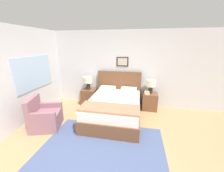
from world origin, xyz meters
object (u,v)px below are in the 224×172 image
Objects in this scene: bed at (114,107)px; table_lamp_by_door at (151,84)px; nightstand_by_door at (150,101)px; armchair at (45,117)px; nightstand_near_window at (89,97)px; table_lamp_near_window at (88,81)px.

bed reaches higher than table_lamp_by_door.
armchair is at bearing -149.37° from nightstand_by_door.
nightstand_near_window is (0.63, 1.65, -0.01)m from armchair.
table_lamp_by_door is (2.78, 1.66, 0.60)m from armchair.
bed is at bearing -35.87° from nightstand_near_window.
armchair is 3.30m from table_lamp_by_door.
armchair is 3.24m from nightstand_by_door.
armchair is 1.89× the size of table_lamp_by_door.
table_lamp_near_window is at bearing 180.00° from table_lamp_by_door.
bed reaches higher than table_lamp_near_window.
table_lamp_by_door reaches higher than nightstand_by_door.
nightstand_by_door is at bearing -83.26° from table_lamp_by_door.
nightstand_by_door is (2.79, 1.65, -0.01)m from armchair.
table_lamp_by_door is at bearing 0.31° from nightstand_near_window.
table_lamp_by_door is at bearing 36.31° from bed.
nightstand_by_door is 1.24× the size of table_lamp_by_door.
bed is at bearing -143.69° from table_lamp_by_door.
table_lamp_by_door is at bearing 96.74° from nightstand_by_door.
bed is 1.45m from table_lamp_by_door.
nightstand_near_window is at bearing -179.69° from table_lamp_by_door.
bed is 4.42× the size of table_lamp_by_door.
armchair is (-1.71, -0.87, -0.03)m from bed.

